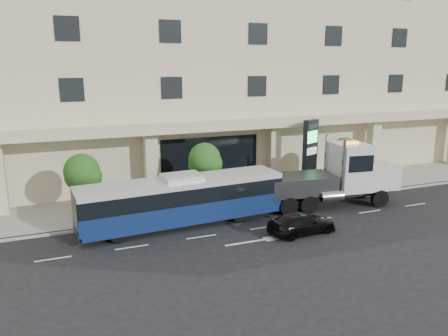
# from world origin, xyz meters

# --- Properties ---
(ground) EXTENTS (120.00, 120.00, 0.00)m
(ground) POSITION_xyz_m (0.00, 0.00, 0.00)
(ground) COLOR black
(ground) RESTS_ON ground
(sidewalk) EXTENTS (120.00, 6.00, 0.15)m
(sidewalk) POSITION_xyz_m (0.00, 5.00, 0.07)
(sidewalk) COLOR gray
(sidewalk) RESTS_ON ground
(curb) EXTENTS (120.00, 0.30, 0.15)m
(curb) POSITION_xyz_m (0.00, 2.00, 0.07)
(curb) COLOR gray
(curb) RESTS_ON ground
(convention_center) EXTENTS (60.00, 17.60, 20.00)m
(convention_center) POSITION_xyz_m (-0.00, 15.42, 9.97)
(convention_center) COLOR beige
(convention_center) RESTS_ON ground
(tree_left) EXTENTS (2.27, 2.20, 4.22)m
(tree_left) POSITION_xyz_m (-9.97, 3.59, 3.11)
(tree_left) COLOR #422B19
(tree_left) RESTS_ON sidewalk
(tree_mid) EXTENTS (2.28, 2.20, 4.38)m
(tree_mid) POSITION_xyz_m (-1.97, 3.59, 3.26)
(tree_mid) COLOR #422B19
(tree_mid) RESTS_ON sidewalk
(tree_right) EXTENTS (2.10, 2.00, 4.04)m
(tree_right) POSITION_xyz_m (9.53, 3.59, 3.04)
(tree_right) COLOR #422B19
(tree_right) RESTS_ON sidewalk
(city_bus) EXTENTS (12.84, 3.55, 3.22)m
(city_bus) POSITION_xyz_m (-4.42, 0.81, 1.64)
(city_bus) COLOR black
(city_bus) RESTS_ON ground
(tow_truck) EXTENTS (10.86, 3.74, 4.92)m
(tow_truck) POSITION_xyz_m (6.69, 0.59, 2.02)
(tow_truck) COLOR #2D3033
(tow_truck) RESTS_ON ground
(black_sedan) EXTENTS (4.34, 1.99, 1.23)m
(black_sedan) POSITION_xyz_m (1.66, -3.14, 0.62)
(black_sedan) COLOR black
(black_sedan) RESTS_ON ground
(signage_pylon) EXTENTS (1.43, 0.99, 5.46)m
(signage_pylon) POSITION_xyz_m (6.84, 4.31, 2.93)
(signage_pylon) COLOR black
(signage_pylon) RESTS_ON sidewalk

